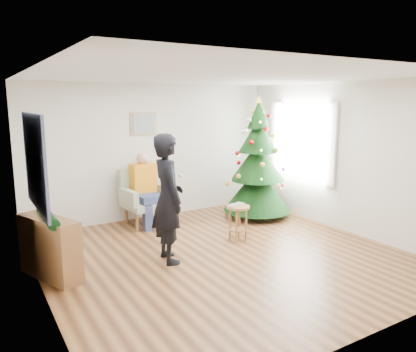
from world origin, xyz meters
TOP-DOWN VIEW (x-y plane):
  - floor at (0.00, 0.00)m, footprint 5.00×5.00m
  - ceiling at (0.00, 0.00)m, footprint 5.00×5.00m
  - wall_back at (0.00, 2.50)m, footprint 5.00×0.00m
  - wall_front at (0.00, -2.50)m, footprint 5.00×0.00m
  - wall_left at (-2.50, 0.00)m, footprint 0.00×5.00m
  - wall_right at (2.50, 0.00)m, footprint 0.00×5.00m
  - window_panel at (2.47, 1.00)m, footprint 0.04×1.30m
  - curtains at (2.44, 1.00)m, footprint 0.05×1.75m
  - christmas_tree at (1.74, 1.43)m, footprint 1.31×1.31m
  - stool at (0.60, 0.47)m, footprint 0.38×0.38m
  - laptop at (0.60, 0.47)m, footprint 0.36×0.29m
  - armchair at (-0.38, 2.07)m, footprint 0.89×0.82m
  - seated_person at (-0.37, 2.01)m, footprint 0.48×0.69m
  - standing_man at (-0.77, 0.25)m, footprint 0.52×0.72m
  - game_controller at (-0.57, 0.22)m, footprint 0.05×0.13m
  - console at (-2.33, 0.52)m, footprint 0.65×1.04m
  - garland at (-2.33, 0.52)m, footprint 0.14×0.90m
  - tapestry at (-2.46, 0.30)m, footprint 0.03×1.50m
  - framed_picture at (-0.20, 2.46)m, footprint 0.52×0.05m

SIDE VIEW (x-z plane):
  - floor at x=0.00m, z-range 0.00..0.00m
  - stool at x=0.60m, z-range 0.01..0.58m
  - armchair at x=-0.38m, z-range -0.13..0.91m
  - console at x=-2.33m, z-range 0.00..0.80m
  - laptop at x=0.60m, z-range 0.58..0.60m
  - seated_person at x=-0.37m, z-range 0.03..1.39m
  - garland at x=-2.33m, z-range 0.75..0.89m
  - standing_man at x=-0.77m, z-range 0.00..1.83m
  - christmas_tree at x=1.74m, z-range -0.12..2.26m
  - game_controller at x=-0.57m, z-range 1.20..1.24m
  - wall_back at x=0.00m, z-range -1.20..3.80m
  - wall_front at x=0.00m, z-range -1.20..3.80m
  - wall_left at x=-2.50m, z-range -1.20..3.80m
  - wall_right at x=2.50m, z-range -1.20..3.80m
  - window_panel at x=2.47m, z-range 0.80..2.20m
  - curtains at x=2.44m, z-range 0.75..2.25m
  - tapestry at x=-2.46m, z-range 0.98..2.12m
  - framed_picture at x=-0.20m, z-range 1.64..2.06m
  - ceiling at x=0.00m, z-range 2.60..2.60m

